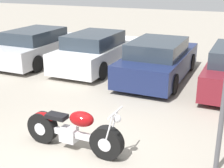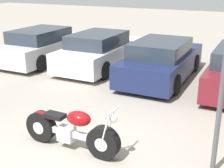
# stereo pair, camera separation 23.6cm
# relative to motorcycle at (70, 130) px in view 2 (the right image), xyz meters

# --- Properties ---
(ground_plane) EXTENTS (60.00, 60.00, 0.00)m
(ground_plane) POSITION_rel_motorcycle_xyz_m (0.06, -0.21, -0.42)
(ground_plane) COLOR gray
(motorcycle) EXTENTS (2.20, 0.62, 1.02)m
(motorcycle) POSITION_rel_motorcycle_xyz_m (0.00, 0.00, 0.00)
(motorcycle) COLOR black
(motorcycle) RESTS_ON ground_plane
(parked_car_silver) EXTENTS (1.91, 4.52, 1.38)m
(parked_car_silver) POSITION_rel_motorcycle_xyz_m (-4.97, 5.58, 0.22)
(parked_car_silver) COLOR #BCBCC1
(parked_car_silver) RESTS_ON ground_plane
(parked_car_white) EXTENTS (1.91, 4.52, 1.38)m
(parked_car_white) POSITION_rel_motorcycle_xyz_m (-2.37, 5.77, 0.22)
(parked_car_white) COLOR white
(parked_car_white) RESTS_ON ground_plane
(parked_car_navy) EXTENTS (1.91, 4.52, 1.38)m
(parked_car_navy) POSITION_rel_motorcycle_xyz_m (0.23, 5.37, 0.22)
(parked_car_navy) COLOR #19234C
(parked_car_navy) RESTS_ON ground_plane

